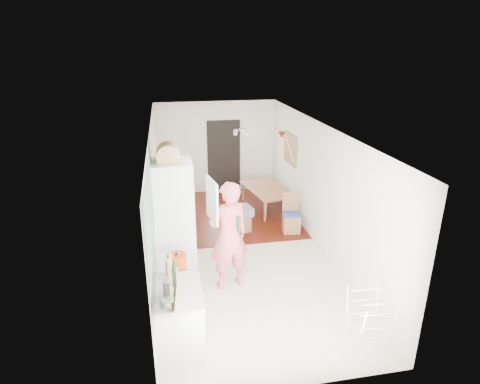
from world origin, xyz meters
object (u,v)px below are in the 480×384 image
object	(u,v)px
person	(229,227)
dining_chair	(292,213)
stool	(242,223)
dining_table	(267,200)
drying_rack	(369,323)

from	to	relation	value
person	dining_chair	bearing A→B (deg)	-148.12
stool	dining_table	bearing A→B (deg)	53.21
person	dining_table	world-z (taller)	person
dining_table	person	bearing A→B (deg)	144.46
dining_table	dining_chair	distance (m)	1.40
person	dining_table	xyz separation A→B (m)	(1.48, 3.18, -0.88)
stool	drying_rack	world-z (taller)	drying_rack
drying_rack	dining_table	bearing A→B (deg)	94.00
person	drying_rack	xyz separation A→B (m)	(1.57, -1.88, -0.68)
dining_chair	drying_rack	size ratio (longest dim) A/B	1.00
dining_table	drying_rack	xyz separation A→B (m)	(0.09, -5.06, 0.21)
person	stool	xyz separation A→B (m)	(0.62, 2.03, -0.92)
dining_table	stool	bearing A→B (deg)	132.69
person	stool	bearing A→B (deg)	-122.47
person	dining_chair	world-z (taller)	person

